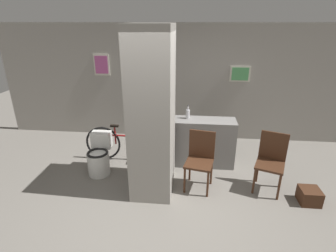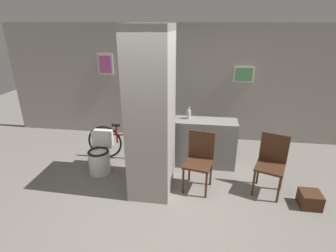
% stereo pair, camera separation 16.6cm
% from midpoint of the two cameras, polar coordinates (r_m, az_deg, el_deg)
% --- Properties ---
extents(ground_plane, '(14.00, 14.00, 0.00)m').
position_cam_midpoint_polar(ground_plane, '(4.22, -1.72, -16.53)').
color(ground_plane, slate).
extents(wall_back, '(8.00, 0.09, 2.60)m').
position_cam_midpoint_polar(wall_back, '(6.06, 2.29, 9.29)').
color(wall_back, gray).
rests_on(wall_back, ground_plane).
extents(pillar_center, '(0.66, 0.95, 2.60)m').
position_cam_midpoint_polar(pillar_center, '(4.02, -2.44, 2.67)').
color(pillar_center, gray).
rests_on(pillar_center, ground_plane).
extents(counter_shelf, '(1.34, 0.44, 0.92)m').
position_cam_midpoint_polar(counter_shelf, '(5.07, 7.91, -3.60)').
color(counter_shelf, gray).
rests_on(counter_shelf, ground_plane).
extents(toilet, '(0.39, 0.55, 0.73)m').
position_cam_midpoint_polar(toilet, '(4.99, -13.63, -6.37)').
color(toilet, white).
rests_on(toilet, ground_plane).
extents(chair_near_pillar, '(0.51, 0.51, 0.97)m').
position_cam_midpoint_polar(chair_near_pillar, '(4.35, 7.93, -6.94)').
color(chair_near_pillar, '#422616').
rests_on(chair_near_pillar, ground_plane).
extents(chair_by_doorway, '(0.55, 0.55, 0.97)m').
position_cam_midpoint_polar(chair_by_doorway, '(4.56, 22.57, -7.14)').
color(chair_by_doorway, '#422616').
rests_on(chair_by_doorway, ground_plane).
extents(bicycle, '(1.74, 0.42, 0.76)m').
position_cam_midpoint_polar(bicycle, '(5.26, -7.37, -3.69)').
color(bicycle, black).
rests_on(bicycle, ground_plane).
extents(bottle_tall, '(0.08, 0.08, 0.27)m').
position_cam_midpoint_polar(bottle_tall, '(4.91, 5.52, 2.66)').
color(bottle_tall, silver).
rests_on(bottle_tall, counter_shelf).
extents(floor_crate, '(0.30, 0.30, 0.24)m').
position_cam_midpoint_polar(floor_crate, '(4.67, 29.43, -13.77)').
color(floor_crate, '#422616').
rests_on(floor_crate, ground_plane).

